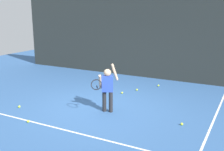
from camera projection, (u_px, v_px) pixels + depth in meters
The scene contains 13 objects.
ground_plane at pixel (97, 106), 7.95m from camera, with size 20.00×20.00×0.00m, color #335B93.
court_line_baseline at pixel (59, 128), 6.45m from camera, with size 9.00×0.05×0.00m, color white.
court_line_sideline at pixel (216, 114), 7.36m from camera, with size 0.05×9.00×0.00m, color white.
back_fence_windscreen at pixel (148, 34), 10.97m from camera, with size 12.33×0.08×3.63m, color #282D2B.
fence_post_0 at pixel (36, 27), 13.75m from camera, with size 0.09×0.09×3.78m, color slate.
fence_post_1 at pixel (148, 32), 11.01m from camera, with size 0.09×0.09×3.78m, color slate.
tennis_player at pixel (107, 86), 7.36m from camera, with size 0.51×0.80×1.35m.
tennis_ball_0 at pixel (122, 93), 9.14m from camera, with size 0.07×0.07×0.07m, color #CCE033.
tennis_ball_2 at pixel (158, 86), 10.01m from camera, with size 0.07×0.07×0.07m, color #CCE033.
tennis_ball_3 at pixel (137, 90), 9.48m from camera, with size 0.07×0.07×0.07m, color #CCE033.
tennis_ball_4 at pixel (19, 107), 7.82m from camera, with size 0.07×0.07×0.07m, color #CCE033.
tennis_ball_5 at pixel (182, 124), 6.63m from camera, with size 0.07×0.07×0.07m, color #CCE033.
tennis_ball_6 at pixel (28, 121), 6.79m from camera, with size 0.07×0.07×0.07m, color #CCE033.
Camera 1 is at (3.92, -6.43, 2.74)m, focal length 43.61 mm.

